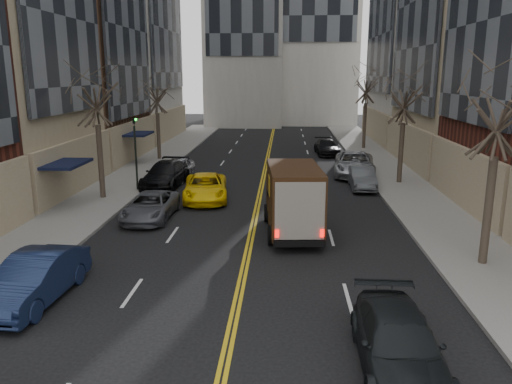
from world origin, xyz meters
TOP-DOWN VIEW (x-y plane):
  - sidewalk_left at (-9.00, 27.00)m, footprint 4.00×66.00m
  - sidewalk_right at (9.00, 27.00)m, footprint 4.00×66.00m
  - tree_lf_mid at (-8.80, 20.00)m, footprint 3.20×3.20m
  - tree_lf_far at (-8.80, 33.00)m, footprint 3.20×3.20m
  - tree_rt_near at (8.80, 11.00)m, footprint 3.20×3.20m
  - tree_rt_mid at (8.80, 25.00)m, footprint 3.20×3.20m
  - tree_rt_far at (8.80, 40.00)m, footprint 3.20×3.20m
  - traffic_signal at (-7.39, 22.00)m, footprint 0.29×0.26m
  - ups_truck at (1.81, 14.51)m, footprint 2.69×5.83m
  - observer_sedan at (4.20, 4.11)m, footprint 2.03×4.79m
  - taxi at (-3.00, 20.30)m, footprint 3.00×5.37m
  - pedestrian at (0.84, 14.99)m, footprint 0.52×0.73m
  - parked_lf_b at (-6.30, 7.22)m, footprint 1.87×4.67m
  - parked_lf_c at (-5.10, 16.40)m, footprint 2.18×4.62m
  - parked_lf_d at (-6.04, 23.54)m, footprint 2.45×5.41m
  - parked_lf_e at (-5.77, 25.48)m, footprint 2.13×4.42m
  - parked_rt_a at (6.23, 23.63)m, footprint 1.50×4.09m
  - parked_rt_b at (6.30, 27.74)m, footprint 3.35×6.10m
  - parked_rt_c at (5.10, 36.71)m, footprint 2.15×4.66m

SIDE VIEW (x-z plane):
  - sidewalk_left at x=-9.00m, z-range 0.00..0.15m
  - sidewalk_right at x=9.00m, z-range 0.00..0.15m
  - parked_lf_c at x=-5.10m, z-range 0.00..1.28m
  - parked_rt_c at x=5.10m, z-range 0.00..1.32m
  - parked_rt_a at x=6.23m, z-range 0.00..1.34m
  - observer_sedan at x=4.20m, z-range 0.00..1.38m
  - taxi at x=-3.00m, z-range 0.00..1.42m
  - parked_lf_e at x=-5.77m, z-range 0.00..1.46m
  - parked_lf_b at x=-6.30m, z-range 0.00..1.51m
  - parked_lf_d at x=-6.04m, z-range 0.00..1.54m
  - parked_rt_b at x=6.30m, z-range 0.00..1.62m
  - pedestrian at x=0.84m, z-range 0.00..1.87m
  - ups_truck at x=1.81m, z-range 0.01..3.12m
  - traffic_signal at x=-7.39m, z-range 0.47..5.17m
  - tree_lf_far at x=-8.80m, z-range 1.97..10.08m
  - tree_rt_mid at x=8.80m, z-range 2.01..10.33m
  - tree_rt_near at x=8.80m, z-range 2.10..10.81m
  - tree_lf_mid at x=-8.80m, z-range 2.14..11.05m
  - tree_rt_far at x=8.80m, z-range 2.19..11.29m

